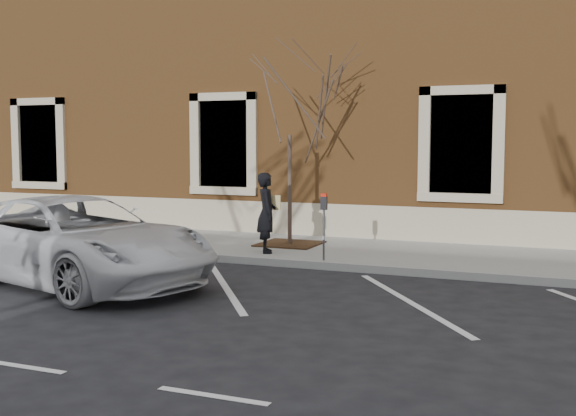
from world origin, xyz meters
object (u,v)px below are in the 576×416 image
at_px(sapling, 290,105).
at_px(parking_meter, 324,214).
at_px(man, 267,213).
at_px(white_truck, 75,241).

bearing_deg(sapling, parking_meter, -50.30).
bearing_deg(man, white_truck, 121.88).
relative_size(man, sapling, 0.37).
relative_size(man, white_truck, 0.31).
bearing_deg(man, parking_meter, -136.95).
bearing_deg(parking_meter, white_truck, -146.59).
xyz_separation_m(parking_meter, sapling, (-1.44, 1.74, 2.21)).
bearing_deg(sapling, white_truck, -112.03).
height_order(parking_meter, white_truck, white_truck).
relative_size(parking_meter, sapling, 0.29).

